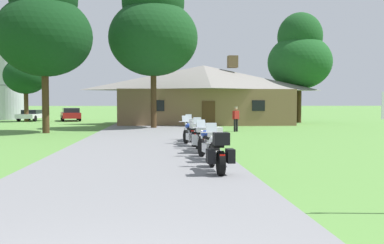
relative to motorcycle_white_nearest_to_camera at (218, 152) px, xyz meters
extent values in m
plane|color=#56893D|center=(-2.31, 12.31, -0.61)|extent=(500.00, 500.00, 0.00)
cube|color=slate|center=(-2.31, 10.31, -0.58)|extent=(6.40, 80.00, 0.06)
cylinder|color=black|center=(-0.04, 0.96, -0.23)|extent=(0.13, 0.64, 0.64)
cylinder|color=black|center=(0.02, -0.48, -0.23)|extent=(0.18, 0.65, 0.64)
cube|color=silver|center=(-0.01, 0.22, -0.17)|extent=(0.28, 0.57, 0.30)
ellipsoid|color=silver|center=(-0.02, 0.48, 0.28)|extent=(0.32, 0.53, 0.26)
cube|color=black|center=(0.00, 0.02, 0.19)|extent=(0.30, 0.53, 0.10)
cylinder|color=silver|center=(-0.03, 0.92, 0.47)|extent=(0.66, 0.06, 0.03)
cylinder|color=silver|center=(-0.04, 0.96, 0.13)|extent=(0.07, 0.24, 0.73)
cube|color=#B2BCC6|center=(-0.04, 1.02, 0.61)|extent=(0.32, 0.12, 0.27)
sphere|color=silver|center=(-0.03, 0.92, 0.33)|extent=(0.11, 0.11, 0.11)
cube|color=black|center=(0.02, -0.53, 0.41)|extent=(0.41, 0.37, 0.32)
cube|color=red|center=(0.02, -0.70, 0.00)|extent=(0.14, 0.03, 0.06)
cylinder|color=silver|center=(0.14, -0.15, -0.33)|extent=(0.09, 0.55, 0.07)
cube|color=black|center=(-0.25, -0.44, -0.05)|extent=(0.21, 0.41, 0.36)
cube|color=black|center=(0.27, -0.42, -0.05)|extent=(0.21, 0.41, 0.36)
cylinder|color=black|center=(-0.09, 3.35, -0.23)|extent=(0.23, 0.65, 0.64)
cylinder|color=black|center=(0.18, 1.94, -0.23)|extent=(0.27, 0.66, 0.64)
cube|color=silver|center=(0.05, 2.63, -0.17)|extent=(0.36, 0.60, 0.30)
ellipsoid|color=#1E3899|center=(0.00, 2.88, 0.28)|extent=(0.39, 0.57, 0.26)
cube|color=black|center=(0.09, 2.43, 0.19)|extent=(0.37, 0.56, 0.10)
cylinder|color=silver|center=(-0.08, 3.31, 0.47)|extent=(0.65, 0.16, 0.03)
cylinder|color=silver|center=(-0.09, 3.35, 0.13)|extent=(0.10, 0.24, 0.73)
cube|color=#B2BCC6|center=(-0.10, 3.41, 0.61)|extent=(0.33, 0.17, 0.27)
sphere|color=silver|center=(-0.08, 3.31, 0.33)|extent=(0.11, 0.11, 0.11)
cube|color=silver|center=(0.19, 1.89, 0.41)|extent=(0.46, 0.43, 0.32)
cube|color=red|center=(0.23, 1.72, 0.00)|extent=(0.14, 0.06, 0.06)
cylinder|color=silver|center=(0.26, 2.28, -0.33)|extent=(0.17, 0.55, 0.07)
cylinder|color=black|center=(0.00, 5.72, -0.23)|extent=(0.12, 0.64, 0.64)
cylinder|color=black|center=(0.02, 4.28, -0.23)|extent=(0.17, 0.64, 0.64)
cube|color=silver|center=(0.01, 4.98, -0.17)|extent=(0.27, 0.56, 0.30)
ellipsoid|color=black|center=(0.01, 5.24, 0.28)|extent=(0.31, 0.53, 0.26)
cube|color=black|center=(0.01, 4.78, 0.19)|extent=(0.29, 0.52, 0.10)
cylinder|color=silver|center=(0.00, 5.68, 0.47)|extent=(0.66, 0.04, 0.03)
cylinder|color=silver|center=(0.00, 5.72, 0.13)|extent=(0.06, 0.24, 0.73)
cube|color=#B2BCC6|center=(0.00, 5.78, 0.61)|extent=(0.32, 0.11, 0.27)
sphere|color=silver|center=(0.00, 5.68, 0.33)|extent=(0.11, 0.11, 0.11)
cube|color=#B7B7BC|center=(0.02, 4.23, 0.41)|extent=(0.41, 0.37, 0.32)
cube|color=red|center=(0.03, 4.06, 0.00)|extent=(0.14, 0.03, 0.06)
cylinder|color=silver|center=(0.16, 4.60, -0.33)|extent=(0.08, 0.55, 0.07)
cube|color=#B7B7BC|center=(-0.24, 4.33, -0.05)|extent=(0.21, 0.40, 0.36)
cube|color=#B7B7BC|center=(0.28, 4.34, -0.05)|extent=(0.21, 0.40, 0.36)
cylinder|color=black|center=(-0.33, 8.00, -0.23)|extent=(0.24, 0.65, 0.64)
cylinder|color=black|center=(-0.04, 6.59, -0.23)|extent=(0.28, 0.66, 0.64)
cube|color=silver|center=(-0.18, 7.28, -0.17)|extent=(0.37, 0.60, 0.30)
ellipsoid|color=#1E3899|center=(-0.23, 7.53, 0.28)|extent=(0.40, 0.57, 0.26)
cube|color=black|center=(-0.14, 7.08, 0.19)|extent=(0.38, 0.57, 0.10)
cylinder|color=silver|center=(-0.32, 7.96, 0.47)|extent=(0.65, 0.16, 0.03)
cylinder|color=silver|center=(-0.33, 8.00, 0.13)|extent=(0.11, 0.24, 0.73)
cube|color=#B2BCC6|center=(-0.34, 8.06, 0.61)|extent=(0.34, 0.17, 0.27)
sphere|color=silver|center=(-0.32, 7.96, 0.33)|extent=(0.11, 0.11, 0.11)
cube|color=#B7B7BC|center=(-0.03, 6.54, 0.41)|extent=(0.46, 0.43, 0.32)
cube|color=red|center=(0.00, 6.38, 0.00)|extent=(0.14, 0.06, 0.06)
cylinder|color=silver|center=(0.03, 6.93, -0.33)|extent=(0.18, 0.55, 0.07)
cylinder|color=black|center=(-0.03, 10.17, -0.23)|extent=(0.13, 0.64, 0.64)
cylinder|color=black|center=(0.02, 8.73, -0.23)|extent=(0.18, 0.65, 0.64)
cube|color=silver|center=(-0.01, 9.43, -0.17)|extent=(0.28, 0.57, 0.30)
ellipsoid|color=#1E3899|center=(-0.02, 9.69, 0.28)|extent=(0.32, 0.53, 0.26)
cube|color=black|center=(0.00, 9.23, 0.19)|extent=(0.30, 0.53, 0.10)
cylinder|color=silver|center=(-0.03, 10.13, 0.47)|extent=(0.66, 0.06, 0.03)
cylinder|color=silver|center=(-0.03, 10.17, 0.13)|extent=(0.07, 0.24, 0.73)
cube|color=#B2BCC6|center=(-0.04, 10.23, 0.61)|extent=(0.32, 0.12, 0.27)
sphere|color=silver|center=(-0.03, 10.13, 0.33)|extent=(0.11, 0.11, 0.11)
cube|color=#B7B7BC|center=(0.02, 8.68, 0.41)|extent=(0.41, 0.37, 0.32)
cube|color=red|center=(0.03, 8.51, 0.00)|extent=(0.14, 0.03, 0.06)
cylinder|color=silver|center=(0.15, 9.05, -0.33)|extent=(0.09, 0.55, 0.07)
cube|color=#B7B7BC|center=(-0.24, 8.77, -0.05)|extent=(0.21, 0.41, 0.36)
cube|color=#B7B7BC|center=(0.28, 8.79, -0.05)|extent=(0.21, 0.41, 0.36)
cube|color=brown|center=(2.59, 27.06, 0.95)|extent=(15.10, 7.75, 3.12)
pyramid|color=gray|center=(2.59, 27.06, 3.66)|extent=(16.01, 8.22, 2.29)
cube|color=brown|center=(5.31, 27.06, 5.15)|extent=(0.90, 0.90, 1.10)
cube|color=#472D19|center=(2.59, 23.16, 0.44)|extent=(1.10, 0.08, 2.10)
cube|color=black|center=(-1.64, 23.16, 1.11)|extent=(1.10, 0.06, 0.90)
cube|color=black|center=(6.82, 23.16, 1.11)|extent=(1.10, 0.06, 0.90)
cylinder|color=black|center=(3.72, 16.58, -0.18)|extent=(0.14, 0.14, 0.86)
cylinder|color=black|center=(3.56, 16.50, -0.18)|extent=(0.14, 0.14, 0.86)
cube|color=#A8231E|center=(3.64, 16.54, 0.53)|extent=(0.42, 0.35, 0.56)
cylinder|color=#A8231E|center=(3.85, 16.64, 0.51)|extent=(0.09, 0.09, 0.58)
cylinder|color=#A8231E|center=(3.43, 16.45, 0.51)|extent=(0.09, 0.09, 0.58)
sphere|color=tan|center=(3.64, 16.54, 0.95)|extent=(0.21, 0.21, 0.21)
cylinder|color=#B2AD99|center=(3.64, 16.54, 1.05)|extent=(0.22, 0.22, 0.05)
cylinder|color=#422D19|center=(-8.82, 16.23, 1.66)|extent=(0.44, 0.44, 4.54)
ellipsoid|color=#0F3314|center=(-8.82, 16.23, 5.59)|extent=(6.04, 6.04, 5.14)
cylinder|color=#422D19|center=(-1.94, 20.48, 1.88)|extent=(0.44, 0.44, 4.98)
ellipsoid|color=#143D19|center=(-1.94, 20.48, 6.22)|extent=(6.71, 6.71, 5.70)
ellipsoid|color=#123716|center=(-1.94, 20.48, 8.90)|extent=(4.69, 4.69, 5.03)
cylinder|color=#422D19|center=(-15.15, 32.79, 1.16)|extent=(0.44, 0.44, 3.53)
ellipsoid|color=#0F3314|center=(-15.15, 32.79, 4.12)|extent=(4.37, 4.37, 3.71)
ellipsoid|color=black|center=(-15.15, 32.79, 5.87)|extent=(3.06, 3.06, 3.27)
cylinder|color=#422D19|center=(12.23, 28.62, 1.50)|extent=(0.44, 0.44, 4.22)
ellipsoid|color=#194C1E|center=(12.23, 28.62, 5.32)|extent=(6.20, 6.20, 5.27)
ellipsoid|color=#16441B|center=(12.23, 28.62, 7.80)|extent=(4.34, 4.34, 4.65)
cylinder|color=#B2B7BC|center=(-18.89, 39.06, 3.36)|extent=(3.13, 3.13, 7.94)
cone|color=#999EA3|center=(-18.89, 39.06, 7.72)|extent=(3.19, 3.19, 0.78)
cylinder|color=gray|center=(-18.89, 39.06, 3.36)|extent=(3.22, 3.22, 0.15)
cube|color=maroon|center=(-11.03, 34.49, 0.01)|extent=(3.00, 4.92, 0.60)
cube|color=black|center=(-10.98, 34.29, 0.55)|extent=(2.42, 3.54, 0.48)
cylinder|color=black|center=(-12.23, 35.63, -0.29)|extent=(0.38, 0.68, 0.64)
cylinder|color=black|center=(-10.60, 36.09, -0.29)|extent=(0.38, 0.68, 0.64)
cylinder|color=black|center=(-11.47, 32.89, -0.29)|extent=(0.38, 0.68, 0.64)
cylinder|color=black|center=(-9.84, 33.34, -0.29)|extent=(0.38, 0.68, 0.64)
cube|color=silver|center=(-15.13, 34.53, -0.06)|extent=(2.23, 4.35, 0.46)
cube|color=black|center=(-15.12, 34.63, 0.38)|extent=(1.79, 2.03, 0.42)
cylinder|color=black|center=(-15.85, 35.91, -0.29)|extent=(0.28, 0.66, 0.64)
cylinder|color=black|center=(-14.17, 35.75, -0.29)|extent=(0.28, 0.66, 0.64)
cylinder|color=black|center=(-16.10, 33.32, -0.29)|extent=(0.28, 0.66, 0.64)
cylinder|color=black|center=(-14.41, 33.16, -0.29)|extent=(0.28, 0.66, 0.64)
camera|label=1|loc=(-1.60, -11.07, 1.34)|focal=38.73mm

